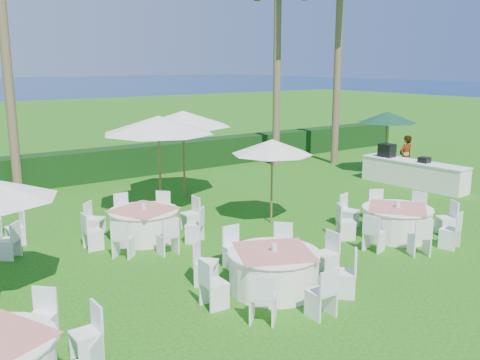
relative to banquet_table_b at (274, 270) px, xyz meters
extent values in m
plane|color=#1D4F0D|center=(0.72, 0.12, -0.43)|extent=(120.00, 120.00, 0.00)
cube|color=black|center=(0.72, 12.12, 0.17)|extent=(34.00, 1.00, 1.20)
cube|color=white|center=(-4.01, -0.39, 0.02)|extent=(0.43, 0.43, 0.90)
cube|color=white|center=(-4.43, 0.55, 0.02)|extent=(0.59, 0.59, 0.90)
cylinder|color=white|center=(0.00, 0.00, -0.04)|extent=(1.80, 1.80, 0.78)
cylinder|color=white|center=(0.00, 0.00, 0.36)|extent=(1.87, 1.87, 0.03)
cube|color=#CF7365|center=(0.00, 0.00, 0.38)|extent=(1.92, 1.92, 0.01)
cylinder|color=silver|center=(0.00, 0.00, 0.47)|extent=(0.12, 0.12, 0.17)
cube|color=white|center=(1.02, 0.96, 0.04)|extent=(0.62, 0.62, 0.94)
cube|color=white|center=(0.04, 1.40, 0.04)|extent=(0.45, 0.45, 0.94)
cube|color=white|center=(-0.96, 1.02, 0.04)|extent=(0.62, 0.62, 0.94)
cube|color=white|center=(-1.40, 0.04, 0.04)|extent=(0.45, 0.45, 0.94)
cube|color=white|center=(-1.02, -0.96, 0.04)|extent=(0.62, 0.62, 0.94)
cube|color=white|center=(-0.04, -1.40, 0.04)|extent=(0.45, 0.45, 0.94)
cube|color=white|center=(0.96, -1.02, 0.04)|extent=(0.62, 0.62, 0.94)
cube|color=white|center=(1.40, -0.04, 0.04)|extent=(0.45, 0.45, 0.94)
cylinder|color=white|center=(4.76, 0.75, -0.05)|extent=(1.76, 1.76, 0.76)
cylinder|color=white|center=(4.76, 0.75, 0.34)|extent=(1.83, 1.83, 0.03)
cube|color=#CF7365|center=(4.76, 0.75, 0.37)|extent=(1.99, 1.99, 0.01)
cylinder|color=silver|center=(4.76, 0.75, 0.45)|extent=(0.12, 0.12, 0.16)
cube|color=white|center=(6.08, 1.12, 0.03)|extent=(0.53, 0.53, 0.92)
cube|color=white|center=(5.43, 1.95, 0.03)|extent=(0.58, 0.58, 0.92)
cube|color=white|center=(4.39, 2.07, 0.03)|extent=(0.53, 0.53, 0.92)
cube|color=white|center=(3.56, 1.42, 0.03)|extent=(0.58, 0.58, 0.92)
cube|color=white|center=(3.44, 0.37, 0.03)|extent=(0.53, 0.53, 0.92)
cube|color=white|center=(4.09, -0.45, 0.03)|extent=(0.58, 0.58, 0.92)
cube|color=white|center=(5.14, -0.57, 0.03)|extent=(0.53, 0.53, 0.92)
cube|color=white|center=(5.96, 0.08, 0.03)|extent=(0.58, 0.58, 0.92)
cube|color=white|center=(-3.57, 5.92, 0.01)|extent=(0.42, 0.42, 0.87)
cube|color=white|center=(-3.93, 4.98, 0.01)|extent=(0.58, 0.58, 0.87)
cylinder|color=white|center=(-0.73, 4.45, -0.05)|extent=(1.74, 1.74, 0.76)
cylinder|color=white|center=(-0.73, 4.45, 0.33)|extent=(1.81, 1.81, 0.03)
cube|color=#CF7365|center=(-0.73, 4.45, 0.36)|extent=(1.82, 1.82, 0.01)
cylinder|color=silver|center=(-0.73, 4.45, 0.44)|extent=(0.12, 0.12, 0.16)
cube|color=white|center=(0.63, 4.41, 0.02)|extent=(0.43, 0.43, 0.91)
cube|color=white|center=(0.25, 5.38, 0.02)|extent=(0.60, 0.60, 0.91)
cube|color=white|center=(-0.70, 5.81, 0.02)|extent=(0.43, 0.43, 0.91)
cube|color=white|center=(-1.67, 5.43, 0.02)|extent=(0.60, 0.60, 0.91)
cube|color=white|center=(-2.09, 4.48, 0.02)|extent=(0.43, 0.43, 0.91)
cube|color=white|center=(-1.71, 3.51, 0.02)|extent=(0.60, 0.60, 0.91)
cube|color=white|center=(-0.76, 3.09, 0.02)|extent=(0.43, 0.43, 0.91)
cube|color=white|center=(0.21, 3.46, 0.02)|extent=(0.60, 0.60, 0.91)
cylinder|color=brown|center=(2.87, 3.66, 0.73)|extent=(0.06, 0.06, 2.32)
cone|color=silver|center=(2.87, 3.66, 1.78)|extent=(2.29, 2.29, 0.42)
sphere|color=brown|center=(2.87, 3.66, 1.92)|extent=(0.09, 0.09, 0.09)
cylinder|color=brown|center=(0.68, 6.24, 1.01)|extent=(0.07, 0.07, 2.87)
cone|color=silver|center=(0.68, 6.24, 2.30)|extent=(3.30, 3.30, 0.52)
sphere|color=brown|center=(0.68, 6.24, 2.48)|extent=(0.11, 0.11, 0.11)
cylinder|color=brown|center=(2.33, 7.70, 0.99)|extent=(0.07, 0.07, 2.83)
cone|color=silver|center=(2.33, 7.70, 2.26)|extent=(3.22, 3.22, 0.51)
sphere|color=brown|center=(2.33, 7.70, 2.44)|extent=(0.11, 0.11, 0.11)
cylinder|color=brown|center=(11.04, 6.36, 0.80)|extent=(0.06, 0.06, 2.47)
cone|color=#0F3825|center=(11.04, 6.36, 1.91)|extent=(2.35, 2.35, 0.44)
sphere|color=brown|center=(11.04, 6.36, 2.06)|extent=(0.10, 0.10, 0.10)
cube|color=white|center=(10.08, 4.22, 0.02)|extent=(1.11, 4.08, 0.91)
cube|color=white|center=(10.08, 4.22, 0.50)|extent=(1.16, 4.14, 0.04)
cube|color=black|center=(9.99, 5.43, 0.77)|extent=(0.49, 0.59, 0.50)
cube|color=black|center=(10.11, 3.82, 0.62)|extent=(0.38, 0.38, 0.20)
imported|color=gray|center=(10.85, 5.21, 0.44)|extent=(0.66, 0.45, 1.74)
cylinder|color=brown|center=(-2.23, 11.28, 4.43)|extent=(0.32, 0.32, 9.72)
cylinder|color=brown|center=(8.57, 10.45, 3.69)|extent=(0.32, 0.32, 8.23)
cylinder|color=brown|center=(11.04, 9.25, 3.96)|extent=(0.32, 0.32, 8.78)
camera|label=1|loc=(-6.42, -7.83, 4.07)|focal=40.00mm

